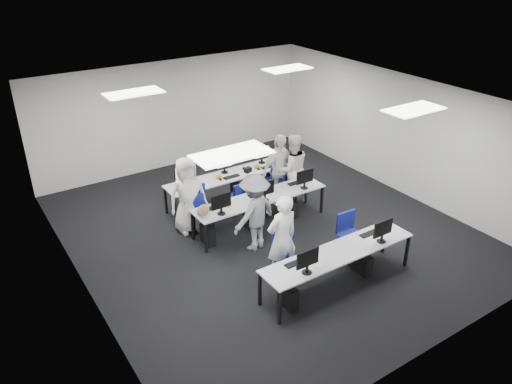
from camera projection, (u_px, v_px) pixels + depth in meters
room at (266, 169)px, 10.59m from camera, size 9.00×9.02×3.00m
ceiling_panels at (266, 101)px, 9.91m from camera, size 5.20×4.60×0.02m
desk_front at (339, 254)px, 9.17m from camera, size 3.20×0.70×0.73m
desk_mid at (260, 199)px, 11.10m from camera, size 3.20×0.70×0.73m
desk_back at (228, 177)px, 12.15m from camera, size 3.20×0.70×0.73m
equipment_front at (330, 272)px, 9.20m from camera, size 2.51×0.41×1.19m
equipment_mid at (254, 214)px, 11.14m from camera, size 2.91×0.41×1.19m
equipment_back at (235, 187)px, 12.40m from camera, size 2.91×0.41×1.19m
chair_0 at (285, 266)px, 9.48m from camera, size 0.60×0.62×0.93m
chair_1 at (350, 244)px, 10.14m from camera, size 0.48×0.52×0.97m
chair_2 at (200, 216)px, 11.18m from camera, size 0.54×0.57×0.99m
chair_3 at (255, 205)px, 11.70m from camera, size 0.44×0.47×0.87m
chair_4 at (286, 192)px, 12.38m from camera, size 0.44×0.47×0.82m
chair_5 at (194, 215)px, 11.24m from camera, size 0.57×0.60×0.91m
chair_6 at (236, 203)px, 11.86m from camera, size 0.44×0.47×0.82m
chair_7 at (275, 188)px, 12.46m from camera, size 0.52×0.56×0.96m
handbag at (203, 210)px, 10.28m from camera, size 0.35×0.28×0.25m
student_0 at (282, 239)px, 9.23m from camera, size 0.66×0.43×1.79m
student_1 at (292, 169)px, 12.10m from camera, size 1.01×0.88×1.76m
student_2 at (188, 195)px, 10.86m from camera, size 0.89×0.61×1.75m
student_3 at (279, 170)px, 12.03m from camera, size 1.10×0.60×1.78m
photographer at (255, 212)px, 10.23m from camera, size 1.21×0.88×1.69m
dslr_camera at (248, 170)px, 9.93m from camera, size 0.18×0.21×0.10m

